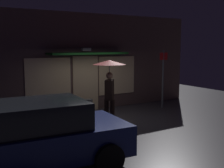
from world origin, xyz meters
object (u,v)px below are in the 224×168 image
person_with_umbrella (109,76)px  sidewalk_bollard (89,108)px  street_sign_post (163,75)px  parked_car (28,137)px

person_with_umbrella → sidewalk_bollard: size_ratio=3.29×
street_sign_post → sidewalk_bollard: street_sign_post is taller
person_with_umbrella → parked_car: (-3.36, -2.35, -0.85)m
person_with_umbrella → parked_car: 4.18m
parked_car → street_sign_post: (6.54, 3.31, 0.62)m
parked_car → street_sign_post: bearing=31.1°
parked_car → sidewalk_bollard: size_ratio=6.65×
person_with_umbrella → parked_car: size_ratio=0.49×
person_with_umbrella → parked_car: bearing=-13.8°
street_sign_post → sidewalk_bollard: (-3.34, 0.24, -1.04)m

